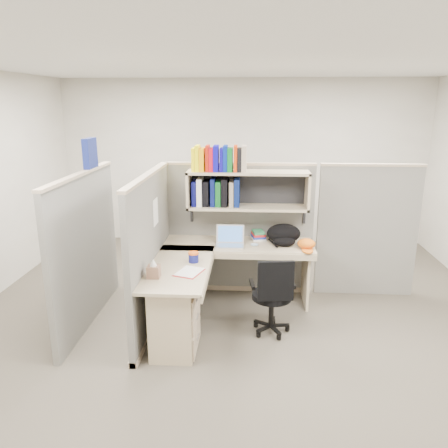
# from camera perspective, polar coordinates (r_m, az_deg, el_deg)

# --- Properties ---
(ground) EXTENTS (6.00, 6.00, 0.00)m
(ground) POSITION_cam_1_polar(r_m,az_deg,el_deg) (4.86, 1.59, -12.87)
(ground) COLOR #343128
(ground) RESTS_ON ground
(room_shell) EXTENTS (6.00, 6.00, 6.00)m
(room_shell) POSITION_cam_1_polar(r_m,az_deg,el_deg) (4.33, 1.75, 6.34)
(room_shell) COLOR #AEA99D
(room_shell) RESTS_ON ground
(cubicle) EXTENTS (3.79, 1.84, 1.95)m
(cubicle) POSITION_cam_1_polar(r_m,az_deg,el_deg) (4.95, -2.39, -0.93)
(cubicle) COLOR slate
(cubicle) RESTS_ON ground
(desk) EXTENTS (1.74, 1.75, 0.73)m
(desk) POSITION_cam_1_polar(r_m,az_deg,el_deg) (4.44, -3.85, -9.46)
(desk) COLOR tan
(desk) RESTS_ON ground
(laptop) EXTENTS (0.32, 0.32, 0.23)m
(laptop) POSITION_cam_1_polar(r_m,az_deg,el_deg) (4.96, 0.76, -1.64)
(laptop) COLOR silver
(laptop) RESTS_ON desk
(backpack) EXTENTS (0.40, 0.31, 0.23)m
(backpack) POSITION_cam_1_polar(r_m,az_deg,el_deg) (5.07, 7.83, -1.40)
(backpack) COLOR black
(backpack) RESTS_ON desk
(orange_cap) EXTENTS (0.20, 0.24, 0.11)m
(orange_cap) POSITION_cam_1_polar(r_m,az_deg,el_deg) (5.00, 10.70, -2.53)
(orange_cap) COLOR #D35F12
(orange_cap) RESTS_ON desk
(snack_canister) EXTENTS (0.11, 0.11, 0.11)m
(snack_canister) POSITION_cam_1_polar(r_m,az_deg,el_deg) (4.50, -4.00, -4.31)
(snack_canister) COLOR navy
(snack_canister) RESTS_ON desk
(tissue_box) EXTENTS (0.12, 0.12, 0.18)m
(tissue_box) POSITION_cam_1_polar(r_m,az_deg,el_deg) (4.15, -9.19, -5.71)
(tissue_box) COLOR #8D6550
(tissue_box) RESTS_ON desk
(mouse) EXTENTS (0.09, 0.06, 0.03)m
(mouse) POSITION_cam_1_polar(r_m,az_deg,el_deg) (5.01, 4.01, -2.70)
(mouse) COLOR #92B2D0
(mouse) RESTS_ON desk
(paper_cup) EXTENTS (0.08, 0.08, 0.10)m
(paper_cup) POSITION_cam_1_polar(r_m,az_deg,el_deg) (5.17, 1.94, -1.70)
(paper_cup) COLOR silver
(paper_cup) RESTS_ON desk
(book_stack) EXTENTS (0.20, 0.24, 0.10)m
(book_stack) POSITION_cam_1_polar(r_m,az_deg,el_deg) (5.26, 4.49, -1.43)
(book_stack) COLOR gray
(book_stack) RESTS_ON desk
(loose_paper) EXTENTS (0.29, 0.33, 0.00)m
(loose_paper) POSITION_cam_1_polar(r_m,az_deg,el_deg) (4.27, -4.55, -6.21)
(loose_paper) COLOR silver
(loose_paper) RESTS_ON desk
(task_chair) EXTENTS (0.47, 0.43, 0.85)m
(task_chair) POSITION_cam_1_polar(r_m,az_deg,el_deg) (4.55, 6.30, -10.75)
(task_chair) COLOR black
(task_chair) RESTS_ON ground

